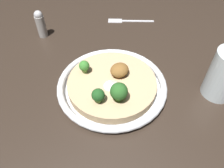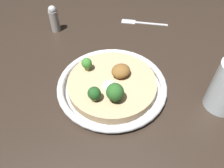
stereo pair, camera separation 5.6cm
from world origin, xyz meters
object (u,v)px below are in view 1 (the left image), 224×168
object	(u,v)px
broccoli_back_right	(98,95)
fork_utensil	(126,21)
pepper_shaker	(41,24)
risotto_bowl	(112,85)
broccoli_front_right	(84,66)
broccoli_back	(119,92)

from	to	relation	value
broccoli_back_right	fork_utensil	bearing A→B (deg)	-139.35
fork_utensil	pepper_shaker	world-z (taller)	pepper_shaker
pepper_shaker	broccoli_back_right	bearing A→B (deg)	85.68
risotto_bowl	broccoli_back_right	xyz separation A→B (m)	(0.06, 0.03, 0.04)
broccoli_front_right	fork_utensil	xyz separation A→B (m)	(-0.28, -0.16, -0.05)
broccoli_back	broccoli_back_right	distance (m)	0.05
broccoli_back_right	broccoli_front_right	bearing A→B (deg)	-105.32
risotto_bowl	pepper_shaker	bearing A→B (deg)	-83.56
broccoli_back	fork_utensil	bearing A→B (deg)	-132.73
fork_utensil	pepper_shaker	xyz separation A→B (m)	(0.28, -0.10, 0.04)
broccoli_back	broccoli_front_right	bearing A→B (deg)	-84.17
broccoli_back_right	pepper_shaker	xyz separation A→B (m)	(-0.03, -0.36, -0.01)
broccoli_front_right	fork_utensil	bearing A→B (deg)	-149.92
broccoli_back_right	pepper_shaker	size ratio (longest dim) A/B	0.42
risotto_bowl	broccoli_back_right	size ratio (longest dim) A/B	7.41
risotto_bowl	broccoli_front_right	bearing A→B (deg)	-62.05
risotto_bowl	broccoli_back_right	distance (m)	0.08
broccoli_front_right	pepper_shaker	size ratio (longest dim) A/B	0.40
broccoli_back	broccoli_front_right	distance (m)	0.13
broccoli_back_right	fork_utensil	world-z (taller)	broccoli_back_right
risotto_bowl	broccoli_front_right	xyz separation A→B (m)	(0.04, -0.07, 0.04)
broccoli_back	pepper_shaker	bearing A→B (deg)	-88.02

